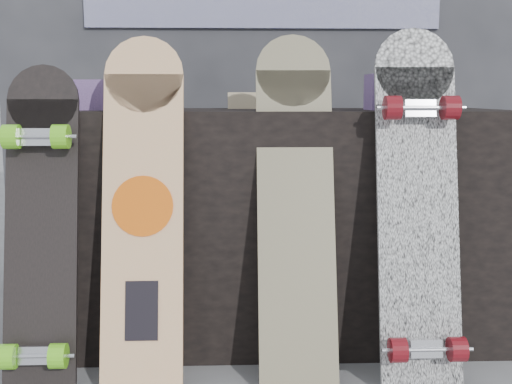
{
  "coord_description": "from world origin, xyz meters",
  "views": [
    {
      "loc": [
        -0.15,
        -1.73,
        0.85
      ],
      "look_at": [
        -0.07,
        0.2,
        0.56
      ],
      "focal_mm": 45.0,
      "sensor_mm": 36.0,
      "label": 1
    }
  ],
  "objects_px": {
    "longboard_cascadia": "(419,202)",
    "vendor_table": "(273,223)",
    "longboard_celtic": "(296,195)",
    "skateboard_dark": "(40,223)",
    "longboard_geisha": "(143,201)"
  },
  "relations": [
    {
      "from": "vendor_table",
      "to": "skateboard_dark",
      "type": "height_order",
      "value": "skateboard_dark"
    },
    {
      "from": "longboard_geisha",
      "to": "longboard_celtic",
      "type": "xyz_separation_m",
      "value": [
        0.45,
        0.04,
        0.01
      ]
    },
    {
      "from": "longboard_celtic",
      "to": "longboard_cascadia",
      "type": "relative_size",
      "value": 0.99
    },
    {
      "from": "skateboard_dark",
      "to": "longboard_celtic",
      "type": "bearing_deg",
      "value": 4.31
    },
    {
      "from": "vendor_table",
      "to": "longboard_geisha",
      "type": "bearing_deg",
      "value": -137.55
    },
    {
      "from": "longboard_celtic",
      "to": "longboard_cascadia",
      "type": "height_order",
      "value": "longboard_cascadia"
    },
    {
      "from": "longboard_geisha",
      "to": "longboard_cascadia",
      "type": "bearing_deg",
      "value": -2.34
    },
    {
      "from": "vendor_table",
      "to": "longboard_cascadia",
      "type": "height_order",
      "value": "longboard_cascadia"
    },
    {
      "from": "longboard_cascadia",
      "to": "vendor_table",
      "type": "bearing_deg",
      "value": 134.6
    },
    {
      "from": "vendor_table",
      "to": "longboard_cascadia",
      "type": "relative_size",
      "value": 1.52
    },
    {
      "from": "vendor_table",
      "to": "longboard_celtic",
      "type": "height_order",
      "value": "longboard_celtic"
    },
    {
      "from": "longboard_geisha",
      "to": "skateboard_dark",
      "type": "distance_m",
      "value": 0.3
    },
    {
      "from": "longboard_geisha",
      "to": "skateboard_dark",
      "type": "xyz_separation_m",
      "value": [
        -0.3,
        -0.02,
        -0.06
      ]
    },
    {
      "from": "longboard_celtic",
      "to": "skateboard_dark",
      "type": "bearing_deg",
      "value": -175.69
    },
    {
      "from": "longboard_celtic",
      "to": "vendor_table",
      "type": "bearing_deg",
      "value": 97.68
    }
  ]
}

